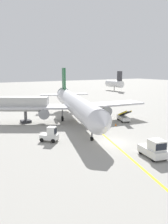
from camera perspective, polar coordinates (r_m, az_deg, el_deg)
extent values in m
plane|color=#9E9B93|center=(33.01, 7.18, -7.23)|extent=(300.00, 300.00, 0.00)
cube|color=yellow|center=(37.61, 4.06, -4.95)|extent=(24.93, 76.20, 0.01)
cylinder|color=silver|center=(43.60, -2.05, 1.84)|extent=(12.38, 29.56, 3.30)
cone|color=silver|center=(28.18, 4.48, -2.98)|extent=(3.82, 3.28, 3.23)
cone|color=silver|center=(59.60, -5.18, 4.52)|extent=(3.85, 3.63, 3.14)
cube|color=silver|center=(47.10, 6.56, 1.93)|extent=(13.39, 5.72, 0.36)
cylinder|color=gray|center=(45.80, 5.03, 0.45)|extent=(2.79, 3.63, 1.90)
cube|color=silver|center=(44.33, -11.97, 1.24)|extent=(13.46, 10.30, 0.36)
cylinder|color=gray|center=(43.58, -9.73, -0.18)|extent=(2.79, 3.63, 1.90)
cube|color=#19592D|center=(56.96, -4.89, 7.93)|extent=(1.50, 3.89, 5.20)
cube|color=silver|center=(57.37, -1.80, 4.32)|extent=(5.50, 3.06, 0.24)
cube|color=silver|center=(56.47, -7.79, 4.14)|extent=(5.64, 4.25, 0.24)
cylinder|color=#4C4C51|center=(33.01, 1.93, -4.33)|extent=(0.20, 0.20, 3.12)
cylinder|color=black|center=(33.36, 1.91, -6.46)|extent=(0.51, 0.64, 0.56)
cylinder|color=#4C4C51|center=(46.31, 0.14, -0.01)|extent=(0.20, 0.20, 3.12)
cylinder|color=black|center=(46.52, 0.14, -1.32)|extent=(0.63, 1.02, 0.96)
cylinder|color=#4C4C51|center=(45.50, -5.25, -0.25)|extent=(0.20, 0.20, 3.12)
cylinder|color=black|center=(45.71, -5.23, -1.58)|extent=(0.63, 1.02, 0.96)
cube|color=black|center=(29.97, 3.32, -1.47)|extent=(2.98, 1.82, 0.60)
cube|color=beige|center=(45.33, -16.23, 1.95)|extent=(11.61, 8.44, 2.50)
cylinder|color=#59595B|center=(45.27, -13.88, -1.07)|extent=(0.56, 0.56, 2.35)
cube|color=#333338|center=(45.46, -13.83, -2.21)|extent=(1.80, 1.40, 0.50)
cube|color=silver|center=(28.45, 16.27, -9.02)|extent=(2.63, 3.92, 0.80)
cube|color=silver|center=(27.67, 17.12, -7.55)|extent=(1.83, 1.91, 1.10)
cube|color=black|center=(27.09, 18.09, -8.00)|extent=(1.41, 0.38, 0.77)
cylinder|color=black|center=(28.11, 19.09, -10.30)|extent=(0.34, 0.63, 0.60)
cylinder|color=black|center=(27.18, 16.35, -10.86)|extent=(0.34, 0.63, 0.60)
cylinder|color=black|center=(30.00, 16.11, -8.80)|extent=(0.34, 0.63, 0.60)
cylinder|color=black|center=(29.13, 13.47, -9.26)|extent=(0.34, 0.63, 0.60)
cube|color=silver|center=(33.29, -8.40, -5.94)|extent=(2.60, 2.63, 0.70)
cube|color=silver|center=(32.89, -7.77, -4.50)|extent=(1.50, 1.50, 1.10)
cube|color=black|center=(32.70, -6.93, -4.57)|extent=(0.76, 0.74, 0.77)
cylinder|color=black|center=(33.57, -6.69, -6.38)|extent=(0.58, 0.58, 0.60)
cylinder|color=black|center=(32.59, -7.40, -6.92)|extent=(0.58, 0.58, 0.60)
cylinder|color=black|center=(34.19, -9.33, -6.13)|extent=(0.58, 0.58, 0.60)
cylinder|color=black|center=(33.23, -10.10, -6.65)|extent=(0.58, 0.58, 0.60)
cube|color=silver|center=(46.13, 9.44, -1.42)|extent=(2.82, 4.09, 0.60)
cylinder|color=black|center=(45.17, 10.73, -2.10)|extent=(0.43, 0.64, 0.60)
cylinder|color=black|center=(44.76, 9.19, -2.17)|extent=(0.43, 0.64, 0.60)
cylinder|color=black|center=(47.62, 9.64, -1.42)|extent=(0.43, 0.64, 0.60)
cylinder|color=black|center=(47.23, 8.18, -1.47)|extent=(0.43, 0.64, 0.60)
cube|color=black|center=(45.39, 9.71, -0.39)|extent=(2.71, 4.97, 1.76)
cube|color=yellow|center=(45.51, 10.25, -0.23)|extent=(1.96, 4.68, 1.84)
cube|color=yellow|center=(45.22, 9.18, -0.26)|extent=(1.96, 4.68, 1.84)
cylinder|color=#26262D|center=(42.42, 5.22, -2.60)|extent=(0.24, 0.24, 0.85)
cube|color=green|center=(42.27, 5.24, -1.67)|extent=(0.36, 0.22, 0.56)
sphere|color=tan|center=(42.19, 5.25, -1.15)|extent=(0.20, 0.20, 0.20)
sphere|color=yellow|center=(42.18, 5.25, -1.07)|extent=(0.24, 0.24, 0.24)
cone|color=orange|center=(42.21, 7.67, -3.01)|extent=(0.36, 0.36, 0.44)
cylinder|color=silver|center=(108.77, 7.32, 6.76)|extent=(3.00, 10.00, 3.00)
cylinder|color=#3F3F3F|center=(108.94, 7.29, 5.55)|extent=(0.30, 0.30, 1.60)
cube|color=#333338|center=(105.89, 8.56, 8.53)|extent=(0.24, 3.20, 4.40)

